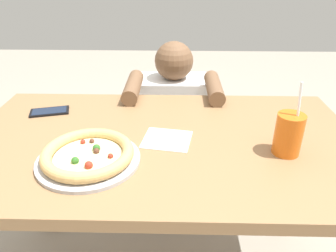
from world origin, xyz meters
The scene contains 6 objects.
dining_table centered at (0.00, 0.00, 0.64)m, with size 1.37×0.79×0.75m.
pizza_near centered at (-0.22, -0.15, 0.77)m, with size 0.32×0.32×0.05m.
drink_cup_colored centered at (0.40, -0.08, 0.82)m, with size 0.09×0.09×0.24m.
paper_napkin centered at (0.02, -0.01, 0.75)m, with size 0.16×0.14×0.00m, color white.
cell_phone centered at (-0.46, 0.20, 0.75)m, with size 0.16×0.11×0.01m.
diner_seated centered at (0.04, 0.62, 0.41)m, with size 0.44×0.53×0.94m.
Camera 1 is at (0.05, -0.96, 1.31)m, focal length 34.29 mm.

